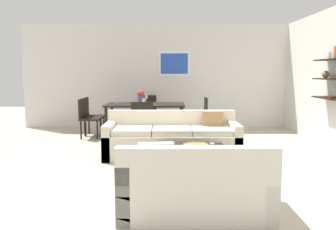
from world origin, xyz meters
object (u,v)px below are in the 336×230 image
Objects in this scene: apple_on_coffee_table at (172,148)px; dining_chair_foot at (141,120)px; sofa_beige at (171,140)px; centerpiece_vase at (139,96)px; decorative_bowl at (194,146)px; dining_table at (144,107)px; candle_jar at (210,145)px; loveseat_white at (192,185)px; dining_chair_right_far at (199,113)px; wine_glass_foot at (142,101)px; dining_chair_head at (146,110)px; coffee_table at (189,161)px; wine_glass_left_far at (115,99)px; wine_glass_head at (145,97)px; dining_chair_left_near at (85,116)px; dining_chair_left_far at (89,113)px.

apple_on_coffee_table is 2.36m from dining_chair_foot.
centerpiece_vase is (-0.69, 1.88, 0.63)m from sofa_beige.
decorative_bowl is 0.21× the size of dining_table.
decorative_bowl is 5.40× the size of candle_jar.
decorative_bowl reaches higher than candle_jar.
sofa_beige is at bearing 94.56° from loveseat_white.
dining_chair_right_far is 5.74× the size of wine_glass_foot.
apple_on_coffee_table is 3.23m from dining_table.
wine_glass_foot is (-0.00, -1.29, 0.35)m from dining_chair_head.
dining_chair_foot is (-0.85, 2.16, 0.31)m from coffee_table.
wine_glass_left_far reaches higher than candle_jar.
candle_jar is 0.08× the size of dining_chair_right_far.
centerpiece_vase reaches higher than apple_on_coffee_table.
dining_chair_foot is at bearing -56.20° from wine_glass_left_far.
decorative_bowl is at bearing 84.86° from loveseat_white.
candle_jar is 0.79× the size of apple_on_coffee_table.
dining_chair_head is 4.98× the size of wine_glass_head.
apple_on_coffee_table is 0.27× the size of centerpiece_vase.
sofa_beige is 15.08× the size of wine_glass_foot.
decorative_bowl is 0.42× the size of dining_chair_left_near.
wine_glass_foot is at bearing 111.44° from sofa_beige.
dining_chair_left_far is at bearing 90.00° from dining_chair_left_near.
decorative_bowl is 1.17× the size of centerpiece_vase.
apple_on_coffee_table is 0.58× the size of wine_glass_left_far.
decorative_bowl is (0.32, -1.13, 0.13)m from sofa_beige.
sofa_beige is 2.27m from dining_chair_right_far.
candle_jar is at bearing -66.60° from centerpiece_vase.
dining_table is at bearing -9.95° from wine_glass_left_far.
dining_chair_left_near is at bearing 131.88° from candle_jar.
dining_chair_left_far is 0.73m from wine_glass_left_far.
wine_glass_head is 0.48m from centerpiece_vase.
wine_glass_left_far is at bearing 170.05° from dining_table.
wine_glass_head is 1.15× the size of wine_glass_foot.
dining_chair_head is 0.60m from wine_glass_head.
wine_glass_head is (-1.17, 3.38, 0.46)m from candle_jar.
sofa_beige is 6.19× the size of decorative_bowl.
decorative_bowl is at bearing -157.54° from candle_jar.
loveseat_white is at bearing -78.75° from wine_glass_foot.
loveseat_white is 17.88× the size of apple_on_coffee_table.
apple_on_coffee_table reaches higher than candle_jar.
dining_chair_right_far reaches higher than dining_table.
centerpiece_vase reaches higher than wine_glass_head.
coffee_table is at bearing -77.05° from sofa_beige.
dining_chair_right_far is at bearing 40.04° from dining_chair_foot.
dining_chair_foot is (-0.92, 2.19, 0.08)m from decorative_bowl.
dining_chair_left_near reaches higher than loveseat_white.
decorative_bowl is (0.12, 1.35, 0.13)m from loveseat_white.
sofa_beige is at bearing -75.70° from wine_glass_head.
loveseat_white is at bearing -65.63° from dining_chair_left_far.
dining_chair_foot is 1.46m from dining_chair_left_near.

